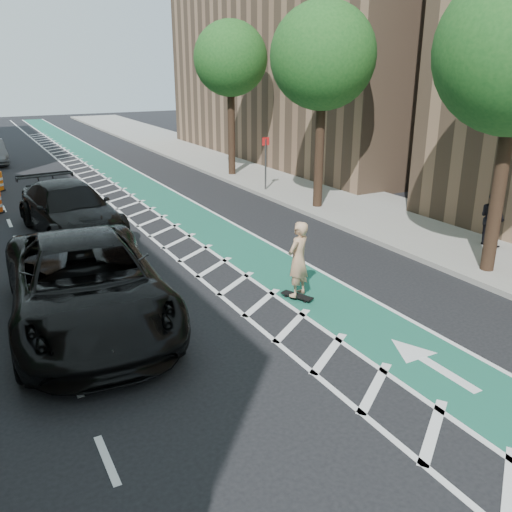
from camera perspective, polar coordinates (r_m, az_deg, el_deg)
ground at (r=11.51m, az=-2.62°, el=-8.94°), size 120.00×120.00×0.00m
bike_lane at (r=21.23m, az=-7.21°, el=4.34°), size 2.00×90.00×0.01m
buffer_strip at (r=20.75m, az=-11.06°, el=3.78°), size 1.40×90.00×0.01m
sidewalk_right at (r=24.25m, az=7.29°, el=6.40°), size 5.00×90.00×0.15m
curb_right at (r=22.93m, az=2.27°, el=5.80°), size 0.12×90.00×0.16m
tree_r_c at (r=21.09m, az=7.56°, el=20.08°), size 4.20×4.20×7.90m
tree_r_d at (r=27.98m, az=-2.64°, el=20.01°), size 4.20×4.20×7.90m
sign_post at (r=24.64m, az=1.02°, el=9.78°), size 0.35×0.08×2.47m
skateboard at (r=13.45m, az=4.35°, el=-4.20°), size 0.56×0.86×0.11m
skateboarder at (r=13.09m, az=4.45°, el=-0.34°), size 0.81×0.69×1.88m
suv_near at (r=12.45m, az=-17.43°, el=-2.75°), size 3.69×7.11×1.91m
suv_far at (r=19.52m, az=-19.02°, el=4.68°), size 3.07×6.15×1.71m
pedestrian at (r=18.29m, az=23.61°, el=3.70°), size 0.82×0.96×1.74m
barrel_a at (r=13.31m, az=-17.00°, el=-3.59°), size 0.70×0.70×0.96m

